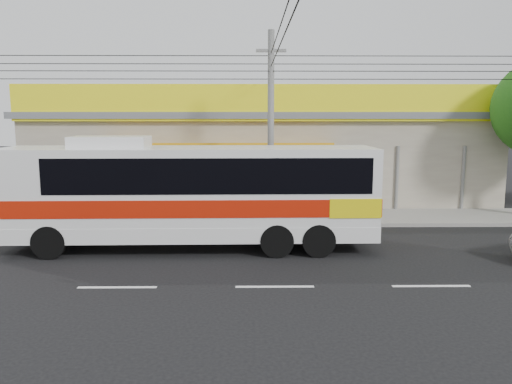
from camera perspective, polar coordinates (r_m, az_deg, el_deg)
ground at (r=15.30m, az=1.69°, el=-7.68°), size 120.00×120.00×0.00m
sidewalk at (r=21.11m, az=1.01°, el=-2.93°), size 30.00×3.20×0.15m
lane_markings at (r=12.92m, az=2.16°, el=-10.79°), size 50.00×0.12×0.01m
storefront_building at (r=26.29m, az=0.65°, el=4.25°), size 22.60×9.20×5.70m
coach_bus at (r=16.26m, az=-6.97°, el=0.32°), size 11.96×2.69×3.68m
motorbike_red at (r=22.39m, az=-11.63°, el=-0.88°), size 2.11×1.28×1.05m
motorbike_dark at (r=21.42m, az=-13.48°, el=-1.34°), size 1.84×0.89×1.06m
utility_pole at (r=18.98m, az=1.73°, el=14.18°), size 34.00×14.00×7.44m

